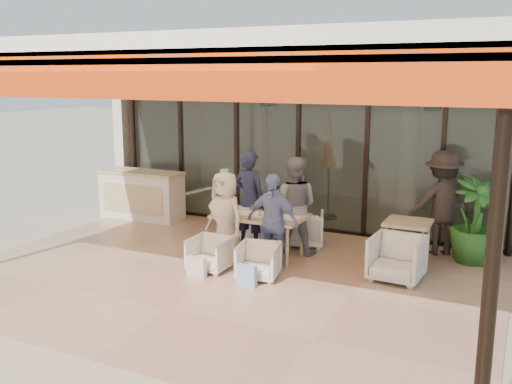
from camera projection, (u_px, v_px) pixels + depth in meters
ground at (225, 275)px, 8.75m from camera, size 70.00×70.00×0.00m
terrace_floor at (225, 275)px, 8.75m from camera, size 8.00×6.00×0.01m
terrace_structure at (213, 58)px, 7.86m from camera, size 8.00×6.00×3.40m
glass_storefront at (298, 149)px, 11.07m from camera, size 8.08×0.10×3.20m
interior_block at (337, 110)px, 12.98m from camera, size 9.05×3.62×3.52m
host_counter at (142, 195)px, 12.06m from camera, size 1.85×0.65×1.04m
dining_table at (260, 218)px, 9.48m from camera, size 1.50×0.90×0.93m
chair_far_left at (262, 223)px, 10.56m from camera, size 0.75×0.72×0.65m
chair_far_right at (304, 227)px, 10.20m from camera, size 0.84×0.82×0.70m
chair_near_left at (210, 252)px, 8.89m from camera, size 0.59×0.55×0.61m
chair_near_right at (258, 260)px, 8.53m from camera, size 0.69×0.66×0.61m
diner_navy at (250, 199)px, 10.01m from camera, size 0.70×0.53×1.75m
diner_grey at (294, 206)px, 9.66m from camera, size 0.91×0.76×1.69m
diner_cream at (225, 217)px, 9.24m from camera, size 0.84×0.67×1.50m
diner_periwinkle at (272, 222)px, 8.88m from camera, size 0.94×0.47×1.54m
tote_bag_cream at (197, 268)px, 8.57m from camera, size 0.30×0.10×0.34m
tote_bag_blue at (246, 276)px, 8.21m from camera, size 0.30×0.10×0.34m
side_table at (408, 228)px, 9.05m from camera, size 0.70×0.70×0.74m
side_chair at (397, 256)px, 8.44m from camera, size 0.78×0.74×0.76m
standing_woman at (442, 204)px, 9.58m from camera, size 1.34×1.13×1.79m
potted_palm at (475, 221)px, 9.19m from camera, size 1.11×1.11×1.41m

